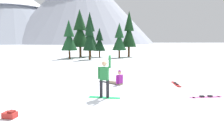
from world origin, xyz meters
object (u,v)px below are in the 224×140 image
(loose_snowboard_far_spare, at_px, (176,84))
(pine_tree_slender, at_px, (90,32))
(loose_snowboard_near_left, at_px, (206,97))
(pine_tree_twin, at_px, (89,37))
(pine_tree_young, at_px, (80,31))
(pine_tree_leaning, at_px, (119,39))
(pine_tree_tall, at_px, (69,38))
(pine_tree_short, at_px, (99,41))
(pine_tree_broad, at_px, (129,32))
(backpack_red, at_px, (10,115))
(snowboarder_foreground, at_px, (104,78))
(snowboarder_midground, at_px, (117,79))

(loose_snowboard_far_spare, xyz_separation_m, pine_tree_slender, (-6.70, 24.69, 4.24))
(loose_snowboard_near_left, relative_size, pine_tree_twin, 0.27)
(pine_tree_young, bearing_deg, loose_snowboard_near_left, -71.54)
(pine_tree_leaning, bearing_deg, pine_tree_tall, -168.95)
(pine_tree_short, bearing_deg, pine_tree_young, 177.99)
(pine_tree_slender, relative_size, pine_tree_young, 0.98)
(pine_tree_slender, bearing_deg, pine_tree_young, -130.04)
(pine_tree_broad, bearing_deg, pine_tree_short, -171.84)
(backpack_red, bearing_deg, pine_tree_short, 84.09)
(loose_snowboard_near_left, height_order, backpack_red, backpack_red)
(loose_snowboard_far_spare, height_order, pine_tree_leaning, pine_tree_leaning)
(backpack_red, bearing_deg, pine_tree_slender, 87.70)
(snowboarder_foreground, height_order, pine_tree_young, pine_tree_young)
(pine_tree_leaning, bearing_deg, backpack_red, -103.02)
(pine_tree_broad, relative_size, pine_tree_young, 0.98)
(backpack_red, xyz_separation_m, pine_tree_twin, (1.48, 23.44, 3.23))
(pine_tree_twin, height_order, pine_tree_broad, pine_tree_broad)
(pine_tree_twin, relative_size, pine_tree_short, 1.24)
(backpack_red, distance_m, pine_tree_twin, 23.71)
(loose_snowboard_near_left, bearing_deg, pine_tree_short, 101.79)
(snowboarder_foreground, bearing_deg, pine_tree_broad, 80.00)
(pine_tree_slender, height_order, pine_tree_young, pine_tree_young)
(loose_snowboard_far_spare, relative_size, pine_tree_tall, 0.30)
(snowboarder_midground, height_order, backpack_red, snowboarder_midground)
(backpack_red, relative_size, pine_tree_broad, 0.07)
(pine_tree_young, bearing_deg, backpack_red, -89.28)
(backpack_red, height_order, pine_tree_slender, pine_tree_slender)
(pine_tree_broad, relative_size, pine_tree_slender, 1.01)
(pine_tree_leaning, height_order, pine_tree_short, pine_tree_leaning)
(pine_tree_twin, bearing_deg, snowboarder_midground, -81.35)
(snowboarder_midground, relative_size, pine_tree_broad, 0.19)
(pine_tree_broad, relative_size, pine_tree_leaning, 1.38)
(backpack_red, xyz_separation_m, pine_tree_slender, (1.21, 30.01, 4.14))
(loose_snowboard_near_left, height_order, pine_tree_twin, pine_tree_twin)
(pine_tree_slender, distance_m, pine_tree_young, 2.43)
(backpack_red, xyz_separation_m, pine_tree_broad, (8.01, 28.77, 4.18))
(snowboarder_midground, distance_m, pine_tree_slender, 25.01)
(pine_tree_tall, distance_m, pine_tree_broad, 10.47)
(pine_tree_short, bearing_deg, snowboarder_midground, -86.67)
(backpack_red, distance_m, pine_tree_tall, 25.30)
(snowboarder_foreground, height_order, pine_tree_broad, pine_tree_broad)
(pine_tree_broad, bearing_deg, snowboarder_midground, -99.27)
(pine_tree_twin, relative_size, pine_tree_young, 0.77)
(pine_tree_twin, height_order, pine_tree_slender, pine_tree_slender)
(loose_snowboard_far_spare, relative_size, pine_tree_slender, 0.23)
(loose_snowboard_far_spare, relative_size, pine_tree_short, 0.36)
(backpack_red, height_order, pine_tree_tall, pine_tree_tall)
(snowboarder_midground, xyz_separation_m, pine_tree_broad, (3.80, 23.27, 3.97))
(loose_snowboard_far_spare, distance_m, pine_tree_slender, 25.93)
(snowboarder_foreground, xyz_separation_m, pine_tree_short, (-0.47, 25.59, 1.74))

